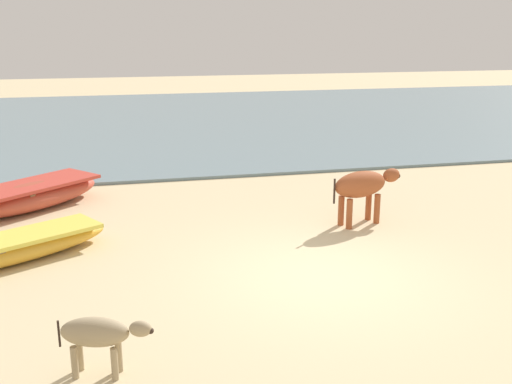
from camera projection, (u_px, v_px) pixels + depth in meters
name	position (u px, v px, depth m)	size (l,w,h in m)	color
ground	(323.00, 277.00, 9.53)	(80.00, 80.00, 0.00)	beige
sea_water	(190.00, 120.00, 25.16)	(60.00, 20.00, 0.08)	slate
fishing_boat_0	(10.00, 249.00, 10.08)	(3.45, 2.51, 0.63)	gold
fishing_boat_1	(30.00, 195.00, 12.99)	(3.30, 3.06, 0.77)	#B74733
cow_adult_rust	(363.00, 186.00, 11.92)	(1.65, 0.81, 1.09)	#9E4C28
calf_near_dun	(98.00, 334.00, 6.74)	(1.08, 0.53, 0.71)	tan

